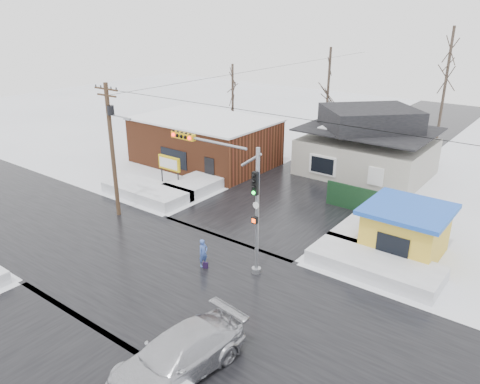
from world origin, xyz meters
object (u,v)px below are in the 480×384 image
Objects in this scene: marquee_sign at (169,164)px; kiosk at (405,230)px; car at (178,356)px; traffic_signal at (233,188)px; pedestrian at (203,253)px; utility_pole at (112,143)px.

marquee_sign is 0.55× the size of kiosk.
car is (14.90, -14.42, -1.07)m from marquee_sign.
marquee_sign is 20.77m from car.
marquee_sign reaches higher than car.
car is (3.47, -7.90, -3.68)m from traffic_signal.
pedestrian is (-1.17, -1.15, -3.74)m from traffic_signal.
traffic_signal reaches higher than car.
utility_pole is 16.75m from car.
utility_pole is 10.29m from pedestrian.
traffic_signal is at bearing -39.31° from pedestrian.
marquee_sign is (-1.07, 5.99, -3.19)m from utility_pole.
kiosk is 15.36m from car.
utility_pole reaches higher than kiosk.
kiosk is at bearing 83.93° from car.
marquee_sign is at bearing 150.28° from traffic_signal.
kiosk reaches higher than pedestrian.
utility_pole is 18.95m from kiosk.
pedestrian is at bearing -36.78° from marquee_sign.
kiosk is 2.88× the size of pedestrian.
marquee_sign is (-11.43, 6.53, -2.62)m from traffic_signal.
utility_pole reaches higher than marquee_sign.
kiosk reaches higher than marquee_sign.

